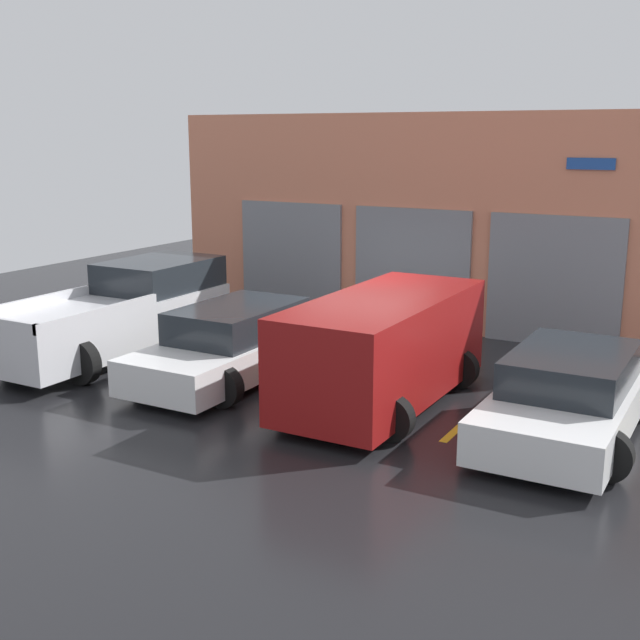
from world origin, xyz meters
TOP-DOWN VIEW (x-y plane):
  - ground_plane at (0.00, 0.00)m, footprint 28.00×28.00m
  - shophouse_building at (-0.01, 3.28)m, footprint 12.41×0.68m
  - pickup_truck at (-4.29, -1.66)m, footprint 2.35×5.20m
  - sedan_white at (-1.43, -1.92)m, footprint 2.15×4.44m
  - sedan_side at (4.29, -1.92)m, footprint 2.19×4.23m
  - van_right at (1.43, -1.95)m, footprint 2.19×4.45m
  - parking_stripe_far_left at (-5.73, -1.95)m, footprint 0.12×2.20m
  - parking_stripe_left at (-2.86, -1.95)m, footprint 0.12×2.20m
  - parking_stripe_centre at (0.00, -1.95)m, footprint 0.12×2.20m
  - parking_stripe_right at (2.86, -1.95)m, footprint 0.12×2.20m

SIDE VIEW (x-z plane):
  - ground_plane at x=0.00m, z-range 0.00..0.00m
  - parking_stripe_far_left at x=-5.73m, z-range 0.00..0.01m
  - parking_stripe_left at x=-2.86m, z-range 0.00..0.01m
  - parking_stripe_centre at x=0.00m, z-range 0.00..0.01m
  - parking_stripe_right at x=2.86m, z-range 0.00..0.01m
  - sedan_side at x=4.29m, z-range -0.03..1.19m
  - sedan_white at x=-1.43m, z-range -0.04..1.24m
  - pickup_truck at x=-4.29m, z-range -0.05..1.64m
  - van_right at x=1.43m, z-range 0.06..1.79m
  - shophouse_building at x=-0.01m, z-range -0.05..4.59m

